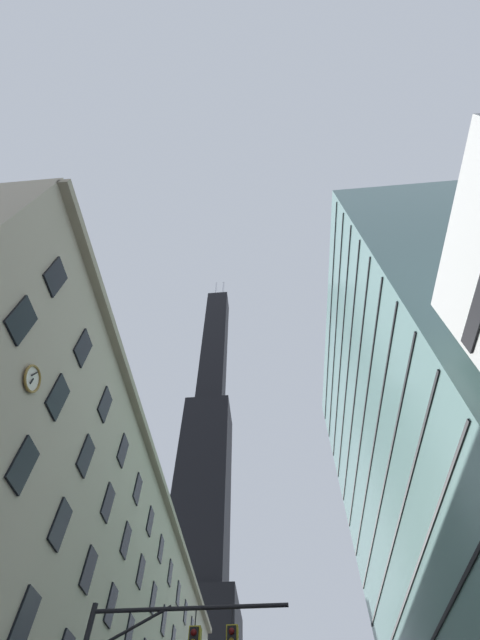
{
  "coord_description": "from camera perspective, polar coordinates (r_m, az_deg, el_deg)",
  "views": [
    {
      "loc": [
        0.04,
        -11.74,
        1.21
      ],
      "look_at": [
        -2.0,
        13.04,
        37.28
      ],
      "focal_mm": 22.65,
      "sensor_mm": 36.0,
      "label": 1
    }
  ],
  "objects": [
    {
      "name": "glass_office_midrise",
      "position": [
        50.52,
        28.95,
        -16.97
      ],
      "size": [
        18.87,
        41.44,
        55.31
      ],
      "color": "gray",
      "rests_on": "ground"
    },
    {
      "name": "dark_skyscraper",
      "position": [
        127.44,
        -5.72,
        -27.27
      ],
      "size": [
        22.16,
        22.16,
        200.8
      ],
      "color": "black",
      "rests_on": "ground"
    }
  ]
}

